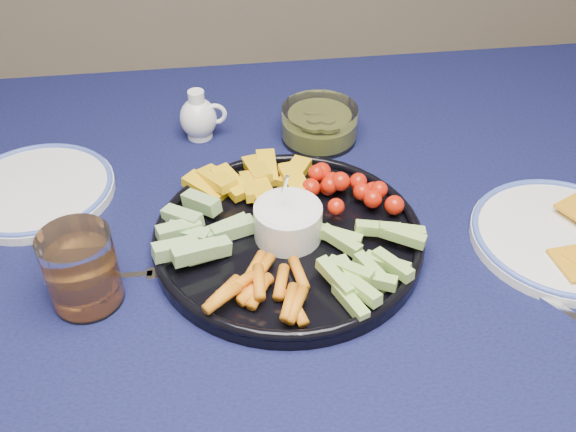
{
  "coord_description": "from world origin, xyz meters",
  "views": [
    {
      "loc": [
        -0.11,
        -0.61,
        1.32
      ],
      "look_at": [
        -0.03,
        0.01,
        0.8
      ],
      "focal_mm": 40.0,
      "sensor_mm": 36.0,
      "label": 1
    }
  ],
  "objects": [
    {
      "name": "dining_table",
      "position": [
        0.0,
        0.0,
        0.66
      ],
      "size": [
        1.67,
        1.07,
        0.75
      ],
      "color": "#4C3119",
      "rests_on": "ground"
    },
    {
      "name": "crudite_platter",
      "position": [
        -0.03,
        0.01,
        0.77
      ],
      "size": [
        0.35,
        0.35,
        0.11
      ],
      "color": "black",
      "rests_on": "dining_table"
    },
    {
      "name": "creamer_pitcher",
      "position": [
        -0.13,
        0.29,
        0.78
      ],
      "size": [
        0.08,
        0.06,
        0.08
      ],
      "color": "white",
      "rests_on": "dining_table"
    },
    {
      "name": "pickle_bowl",
      "position": [
        0.06,
        0.25,
        0.77
      ],
      "size": [
        0.12,
        0.12,
        0.06
      ],
      "color": "white",
      "rests_on": "dining_table"
    },
    {
      "name": "cheese_plate",
      "position": [
        0.33,
        -0.04,
        0.76
      ],
      "size": [
        0.24,
        0.24,
        0.03
      ],
      "color": "white",
      "rests_on": "dining_table"
    },
    {
      "name": "juice_tumbler",
      "position": [
        -0.28,
        -0.06,
        0.79
      ],
      "size": [
        0.08,
        0.08,
        0.1
      ],
      "color": "white",
      "rests_on": "dining_table"
    },
    {
      "name": "fork_left",
      "position": [
        -0.24,
        -0.03,
        0.75
      ],
      "size": [
        0.16,
        0.02,
        0.0
      ],
      "color": "white",
      "rests_on": "dining_table"
    },
    {
      "name": "side_plate_extra",
      "position": [
        -0.37,
        0.16,
        0.76
      ],
      "size": [
        0.22,
        0.22,
        0.02
      ],
      "color": "white",
      "rests_on": "dining_table"
    }
  ]
}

